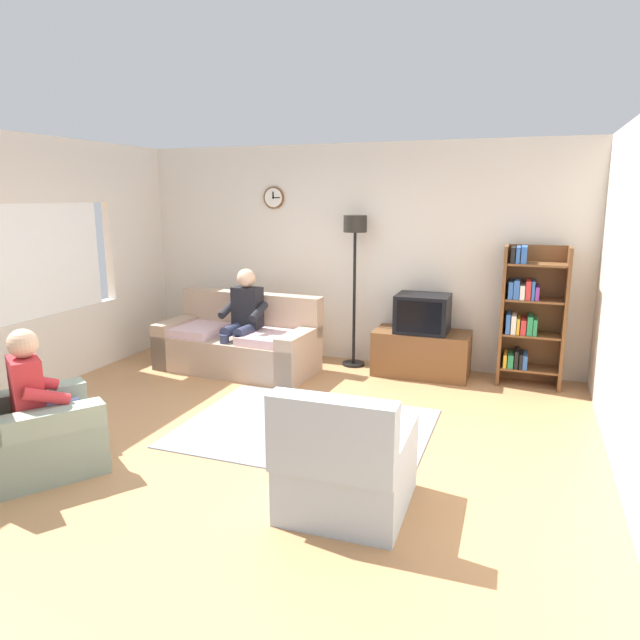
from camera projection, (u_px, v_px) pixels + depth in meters
The scene contains 13 objects.
ground_plane at pixel (265, 437), 5.02m from camera, with size 12.00×12.00×0.00m, color #B27F51.
back_wall_assembly at pixel (354, 254), 7.17m from camera, with size 6.20×0.17×2.70m.
left_wall_assembly at pixel (6, 271), 5.72m from camera, with size 0.12×5.80×2.70m.
couch at pixel (239, 344), 6.91m from camera, with size 1.95×1.00×0.90m.
tv_stand at pixel (421, 353), 6.70m from camera, with size 1.10×0.56×0.53m.
tv at pixel (423, 313), 6.57m from camera, with size 0.60×0.49×0.44m.
bookshelf at pixel (528, 314), 6.26m from camera, with size 0.68×0.36×1.55m.
floor_lamp at pixel (355, 249), 6.82m from camera, with size 0.28×0.28×1.85m.
armchair_near_window at pixel (33, 434), 4.36m from camera, with size 1.16×1.18×0.90m.
armchair_near_bookshelf at pixel (346, 468), 3.81m from camera, with size 0.82×0.89×0.90m.
area_rug at pixel (306, 428), 5.20m from camera, with size 2.20×1.70×0.01m, color slate.
person_on_couch at pixel (243, 316), 6.68m from camera, with size 0.53×0.55×1.24m.
person_in_left_armchair at pixel (41, 393), 4.34m from camera, with size 0.61×0.64×1.12m.
Camera 1 is at (2.06, -4.23, 2.08)m, focal length 31.95 mm.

